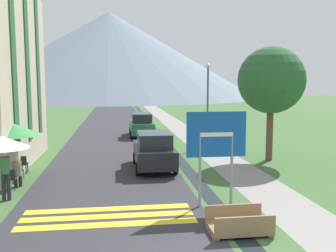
{
  "coord_description": "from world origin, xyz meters",
  "views": [
    {
      "loc": [
        -2.19,
        -7.68,
        4.25
      ],
      "look_at": [
        0.26,
        10.0,
        2.14
      ],
      "focal_mm": 40.0,
      "sensor_mm": 36.0,
      "label": 1
    }
  ],
  "objects_px": {
    "streetlamp": "(208,98)",
    "footbridge": "(239,225)",
    "person_seated_near": "(17,170)",
    "person_standing_terrace": "(5,172)",
    "parked_car_near": "(154,151)",
    "cafe_chair_far_right": "(23,163)",
    "cafe_chair_far_left": "(22,163)",
    "road_sign": "(216,143)",
    "cafe_chair_near_right": "(10,178)",
    "cafe_chair_middle": "(18,170)",
    "cafe_umbrella_front_white": "(1,142)",
    "tree_by_path": "(271,81)",
    "parked_car_far": "(141,125)",
    "cafe_umbrella_middle_green": "(12,129)"
  },
  "relations": [
    {
      "from": "cafe_chair_far_right",
      "to": "cafe_umbrella_front_white",
      "type": "distance_m",
      "value": 3.99
    },
    {
      "from": "cafe_chair_far_left",
      "to": "cafe_chair_far_right",
      "type": "bearing_deg",
      "value": 31.19
    },
    {
      "from": "parked_car_near",
      "to": "cafe_umbrella_middle_green",
      "type": "distance_m",
      "value": 6.51
    },
    {
      "from": "parked_car_near",
      "to": "cafe_chair_far_right",
      "type": "relative_size",
      "value": 4.73
    },
    {
      "from": "road_sign",
      "to": "tree_by_path",
      "type": "distance_m",
      "value": 8.79
    },
    {
      "from": "person_standing_terrace",
      "to": "tree_by_path",
      "type": "bearing_deg",
      "value": 23.78
    },
    {
      "from": "parked_car_far",
      "to": "cafe_chair_middle",
      "type": "xyz_separation_m",
      "value": [
        -6.15,
        -12.63,
        -0.4
      ]
    },
    {
      "from": "cafe_umbrella_front_white",
      "to": "footbridge",
      "type": "bearing_deg",
      "value": -29.62
    },
    {
      "from": "person_seated_near",
      "to": "streetlamp",
      "type": "height_order",
      "value": "streetlamp"
    },
    {
      "from": "cafe_chair_near_right",
      "to": "cafe_chair_far_left",
      "type": "height_order",
      "value": "same"
    },
    {
      "from": "cafe_chair_far_right",
      "to": "person_standing_terrace",
      "type": "height_order",
      "value": "person_standing_terrace"
    },
    {
      "from": "parked_car_near",
      "to": "cafe_chair_far_left",
      "type": "relative_size",
      "value": 4.73
    },
    {
      "from": "parked_car_near",
      "to": "person_standing_terrace",
      "type": "bearing_deg",
      "value": -144.2
    },
    {
      "from": "parked_car_near",
      "to": "cafe_umbrella_front_white",
      "type": "bearing_deg",
      "value": -147.32
    },
    {
      "from": "cafe_umbrella_middle_green",
      "to": "cafe_chair_far_right",
      "type": "bearing_deg",
      "value": 82.68
    },
    {
      "from": "road_sign",
      "to": "cafe_chair_near_right",
      "type": "bearing_deg",
      "value": 158.89
    },
    {
      "from": "cafe_chair_middle",
      "to": "tree_by_path",
      "type": "height_order",
      "value": "tree_by_path"
    },
    {
      "from": "cafe_umbrella_middle_green",
      "to": "tree_by_path",
      "type": "xyz_separation_m",
      "value": [
        12.69,
        2.4,
        2.1
      ]
    },
    {
      "from": "cafe_umbrella_front_white",
      "to": "cafe_chair_far_right",
      "type": "bearing_deg",
      "value": 93.01
    },
    {
      "from": "road_sign",
      "to": "cafe_chair_near_right",
      "type": "xyz_separation_m",
      "value": [
        -7.49,
        2.89,
        -1.68
      ]
    },
    {
      "from": "footbridge",
      "to": "cafe_chair_middle",
      "type": "height_order",
      "value": "cafe_chair_middle"
    },
    {
      "from": "cafe_chair_near_right",
      "to": "parked_car_far",
      "type": "bearing_deg",
      "value": 40.06
    },
    {
      "from": "road_sign",
      "to": "footbridge",
      "type": "relative_size",
      "value": 1.92
    },
    {
      "from": "road_sign",
      "to": "footbridge",
      "type": "height_order",
      "value": "road_sign"
    },
    {
      "from": "streetlamp",
      "to": "footbridge",
      "type": "bearing_deg",
      "value": -100.17
    },
    {
      "from": "cafe_chair_near_right",
      "to": "cafe_umbrella_middle_green",
      "type": "distance_m",
      "value": 2.43
    },
    {
      "from": "tree_by_path",
      "to": "cafe_chair_far_left",
      "type": "bearing_deg",
      "value": -173.73
    },
    {
      "from": "cafe_chair_far_left",
      "to": "cafe_chair_near_right",
      "type": "bearing_deg",
      "value": -112.19
    },
    {
      "from": "cafe_chair_far_left",
      "to": "cafe_umbrella_front_white",
      "type": "height_order",
      "value": "cafe_umbrella_front_white"
    },
    {
      "from": "cafe_chair_middle",
      "to": "streetlamp",
      "type": "bearing_deg",
      "value": 36.57
    },
    {
      "from": "parked_car_far",
      "to": "tree_by_path",
      "type": "xyz_separation_m",
      "value": [
        6.28,
        -9.9,
        3.41
      ]
    },
    {
      "from": "person_standing_terrace",
      "to": "cafe_chair_far_right",
      "type": "bearing_deg",
      "value": 95.33
    },
    {
      "from": "cafe_chair_far_right",
      "to": "tree_by_path",
      "type": "distance_m",
      "value": 13.19
    },
    {
      "from": "parked_car_far",
      "to": "streetlamp",
      "type": "distance_m",
      "value": 7.07
    },
    {
      "from": "cafe_chair_near_right",
      "to": "cafe_chair_middle",
      "type": "distance_m",
      "value": 1.38
    },
    {
      "from": "cafe_chair_far_left",
      "to": "road_sign",
      "type": "bearing_deg",
      "value": -62.52
    },
    {
      "from": "parked_car_far",
      "to": "cafe_chair_middle",
      "type": "bearing_deg",
      "value": -115.97
    },
    {
      "from": "cafe_umbrella_middle_green",
      "to": "person_standing_terrace",
      "type": "relative_size",
      "value": 1.38
    },
    {
      "from": "person_seated_near",
      "to": "person_standing_terrace",
      "type": "bearing_deg",
      "value": -88.51
    },
    {
      "from": "cafe_chair_middle",
      "to": "cafe_umbrella_front_white",
      "type": "relative_size",
      "value": 0.37
    },
    {
      "from": "cafe_chair_far_left",
      "to": "streetlamp",
      "type": "bearing_deg",
      "value": 3.48
    },
    {
      "from": "person_standing_terrace",
      "to": "person_seated_near",
      "type": "distance_m",
      "value": 1.83
    },
    {
      "from": "cafe_chair_near_right",
      "to": "cafe_umbrella_front_white",
      "type": "height_order",
      "value": "cafe_umbrella_front_white"
    },
    {
      "from": "cafe_chair_far_right",
      "to": "cafe_umbrella_front_white",
      "type": "bearing_deg",
      "value": -86.33
    },
    {
      "from": "parked_car_near",
      "to": "streetlamp",
      "type": "distance_m",
      "value": 7.37
    },
    {
      "from": "road_sign",
      "to": "tree_by_path",
      "type": "height_order",
      "value": "tree_by_path"
    },
    {
      "from": "cafe_umbrella_middle_green",
      "to": "parked_car_far",
      "type": "bearing_deg",
      "value": 62.48
    },
    {
      "from": "parked_car_near",
      "to": "cafe_chair_far_left",
      "type": "bearing_deg",
      "value": -178.45
    },
    {
      "from": "cafe_umbrella_middle_green",
      "to": "road_sign",
      "type": "bearing_deg",
      "value": -30.49
    },
    {
      "from": "person_seated_near",
      "to": "cafe_chair_near_right",
      "type": "bearing_deg",
      "value": -105.18
    }
  ]
}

